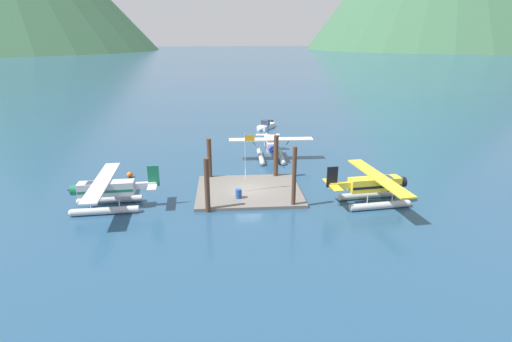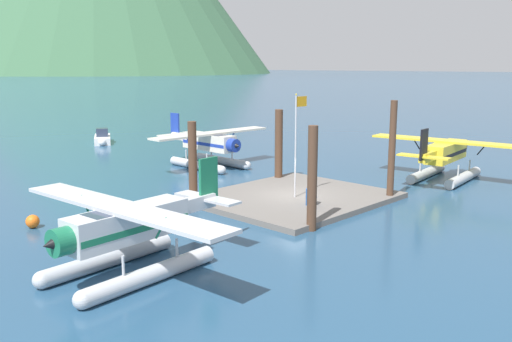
% 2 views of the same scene
% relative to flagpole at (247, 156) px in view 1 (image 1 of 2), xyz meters
% --- Properties ---
extents(ground_plane, '(1200.00, 1200.00, 0.00)m').
position_rel_flagpole_xyz_m(ground_plane, '(0.21, 0.36, -3.92)').
color(ground_plane, navy).
extents(dock_platform, '(10.24, 8.80, 0.30)m').
position_rel_flagpole_xyz_m(dock_platform, '(0.21, 0.36, -3.77)').
color(dock_platform, '#66605B').
rests_on(dock_platform, ground).
extents(piling_near_left, '(0.46, 0.46, 4.93)m').
position_rel_flagpole_xyz_m(piling_near_left, '(-3.67, -3.99, -1.45)').
color(piling_near_left, '#4C3323').
rests_on(piling_near_left, ground).
extents(piling_near_right, '(0.38, 0.38, 5.70)m').
position_rel_flagpole_xyz_m(piling_near_right, '(4.02, -3.61, -1.07)').
color(piling_near_right, '#4C3323').
rests_on(piling_near_right, ground).
extents(piling_far_left, '(0.49, 0.49, 4.52)m').
position_rel_flagpole_xyz_m(piling_far_left, '(-3.75, 4.54, -1.66)').
color(piling_far_left, '#4C3323').
rests_on(piling_far_left, ground).
extents(piling_far_right, '(0.52, 0.52, 4.78)m').
position_rel_flagpole_xyz_m(piling_far_right, '(3.40, 4.38, -1.53)').
color(piling_far_right, '#4C3323').
rests_on(piling_far_right, ground).
extents(flagpole, '(0.95, 0.10, 5.79)m').
position_rel_flagpole_xyz_m(flagpole, '(0.00, 0.00, 0.00)').
color(flagpole, silver).
rests_on(flagpole, dock_platform).
extents(fuel_drum, '(0.62, 0.62, 0.88)m').
position_rel_flagpole_xyz_m(fuel_drum, '(-0.87, -1.76, -3.18)').
color(fuel_drum, '#1E4C99').
rests_on(fuel_drum, dock_platform).
extents(mooring_buoy, '(0.64, 0.64, 0.64)m').
position_rel_flagpole_xyz_m(mooring_buoy, '(-12.58, 5.77, -3.60)').
color(mooring_buoy, orange).
rests_on(mooring_buoy, ground).
extents(seaplane_cream_bow_right, '(10.41, 7.98, 3.84)m').
position_rel_flagpole_xyz_m(seaplane_cream_bow_right, '(3.65, 11.60, -2.34)').
color(seaplane_cream_bow_right, '#B7BABF').
rests_on(seaplane_cream_bow_right, ground).
extents(seaplane_silver_port_aft, '(7.97, 10.47, 3.84)m').
position_rel_flagpole_xyz_m(seaplane_silver_port_aft, '(-12.67, -2.58, -2.34)').
color(seaplane_silver_port_aft, '#B7BABF').
rests_on(seaplane_silver_port_aft, ground).
extents(seaplane_yellow_stbd_aft, '(7.95, 10.49, 3.84)m').
position_rel_flagpole_xyz_m(seaplane_yellow_stbd_aft, '(11.56, -3.33, -2.34)').
color(seaplane_yellow_stbd_aft, '#B7BABF').
rests_on(seaplane_yellow_stbd_aft, ground).
extents(boat_white_open_north, '(3.45, 4.37, 1.50)m').
position_rel_flagpole_xyz_m(boat_white_open_north, '(4.81, 29.00, -3.43)').
color(boat_white_open_north, silver).
rests_on(boat_white_open_north, ground).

